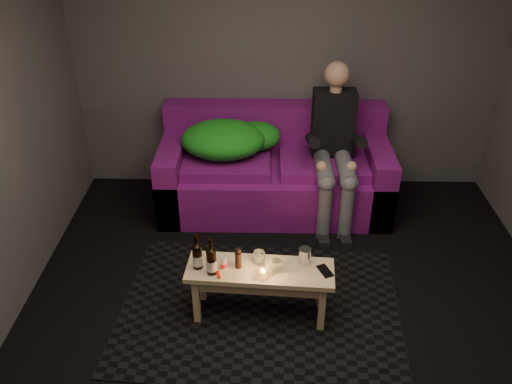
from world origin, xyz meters
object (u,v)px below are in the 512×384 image
beer_bottle_b (211,261)px  person (334,143)px  beer_bottle_a (197,256)px  coffee_table (260,277)px  steel_cup (305,256)px  sofa (274,173)px

beer_bottle_b → person: bearing=55.8°
person → beer_bottle_a: size_ratio=5.06×
coffee_table → beer_bottle_a: beer_bottle_a is taller
person → steel_cup: bearing=-104.0°
coffee_table → beer_bottle_b: (-0.33, -0.05, 0.18)m
beer_bottle_b → steel_cup: size_ratio=2.41×
person → coffee_table: (-0.64, -1.37, -0.38)m
steel_cup → beer_bottle_b: bearing=-169.3°
sofa → coffee_table: size_ratio=2.01×
sofa → beer_bottle_a: (-0.55, -1.54, 0.20)m
coffee_table → beer_bottle_b: 0.38m
sofa → person: person is taller
beer_bottle_a → person: bearing=51.9°
beer_bottle_a → beer_bottle_b: (0.10, -0.06, 0.00)m
beer_bottle_b → beer_bottle_a: bearing=150.7°
beer_bottle_a → steel_cup: beer_bottle_a is taller
person → beer_bottle_b: 1.73m
beer_bottle_a → beer_bottle_b: 0.12m
beer_bottle_a → beer_bottle_b: size_ratio=0.97×
sofa → steel_cup: sofa is taller
sofa → beer_bottle_b: size_ratio=7.33×
beer_bottle_a → beer_bottle_b: bearing=-29.3°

